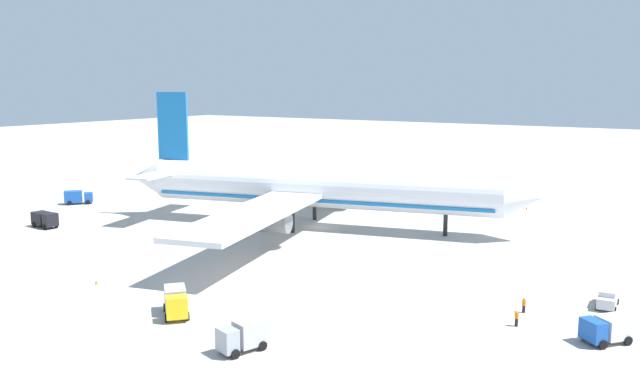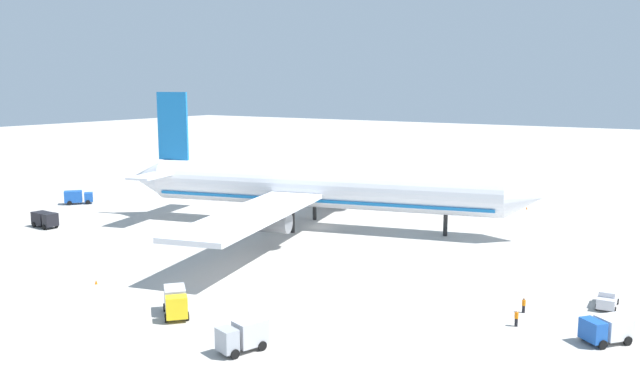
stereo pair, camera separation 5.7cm
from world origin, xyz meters
name	(u,v)px [view 2 (the right image)]	position (x,y,z in m)	size (l,w,h in m)	color
ground_plane	(321,227)	(0.00, 0.00, 0.00)	(600.00, 600.00, 0.00)	#ADA8A0
airliner	(314,187)	(-1.19, -0.21, 6.86)	(73.06, 79.43, 22.91)	white
service_truck_0	(176,301)	(11.22, -45.68, 1.58)	(5.42, 5.16, 2.82)	yellow
service_truck_1	(45,219)	(-39.51, -26.13, 1.49)	(5.23, 2.90, 2.64)	black
service_truck_2	(607,328)	(51.06, -28.77, 1.40)	(4.74, 5.10, 2.45)	#194CA5
service_truck_3	(78,197)	(-53.87, -8.55, 1.49)	(5.22, 5.65, 2.74)	#194CA5
service_truck_4	(243,335)	(23.35, -49.18, 1.53)	(3.38, 5.04, 2.79)	#999EA5
service_van	(608,298)	(49.22, -17.69, 1.03)	(2.33, 4.82, 1.97)	silver
baggage_cart_0	(528,197)	(22.17, 46.79, 0.66)	(2.90, 1.91, 1.20)	gray
ground_worker_1	(516,318)	(42.57, -29.15, 0.87)	(0.47, 0.47, 1.71)	black
ground_worker_2	(524,305)	(42.01, -24.62, 0.82)	(0.56, 0.56, 1.62)	black
traffic_cone_0	(527,208)	(25.12, 35.71, 0.28)	(0.36, 0.36, 0.55)	orange
traffic_cone_1	(96,282)	(-5.13, -42.95, 0.28)	(0.36, 0.36, 0.55)	orange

